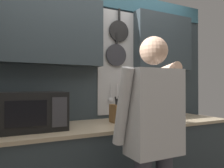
{
  "coord_description": "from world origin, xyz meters",
  "views": [
    {
      "loc": [
        -1.03,
        -1.9,
        1.28
      ],
      "look_at": [
        0.04,
        0.22,
        1.3
      ],
      "focal_mm": 35.0,
      "sensor_mm": 36.0,
      "label": 1
    }
  ],
  "objects": [
    {
      "name": "knife_block",
      "position": [
        -0.01,
        0.01,
        1.01
      ],
      "size": [
        0.11,
        0.15,
        0.26
      ],
      "color": "brown",
      "rests_on": "base_cabinet_counter"
    },
    {
      "name": "person",
      "position": [
        -0.07,
        -0.65,
        0.97
      ],
      "size": [
        0.54,
        0.64,
        1.63
      ],
      "color": "#383842",
      "rests_on": "ground_plane"
    },
    {
      "name": "utensil_crock",
      "position": [
        0.79,
        0.01,
        1.01
      ],
      "size": [
        0.11,
        0.11,
        0.34
      ],
      "color": "white",
      "rests_on": "base_cabinet_counter"
    },
    {
      "name": "back_wall_unit",
      "position": [
        -0.01,
        0.3,
        1.48
      ],
      "size": [
        2.94,
        0.2,
        2.38
      ],
      "color": "#2D383D",
      "rests_on": "ground_plane"
    },
    {
      "name": "microwave",
      "position": [
        -0.81,
        0.01,
        1.07
      ],
      "size": [
        0.53,
        0.37,
        0.31
      ],
      "color": "black",
      "rests_on": "base_cabinet_counter"
    }
  ]
}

